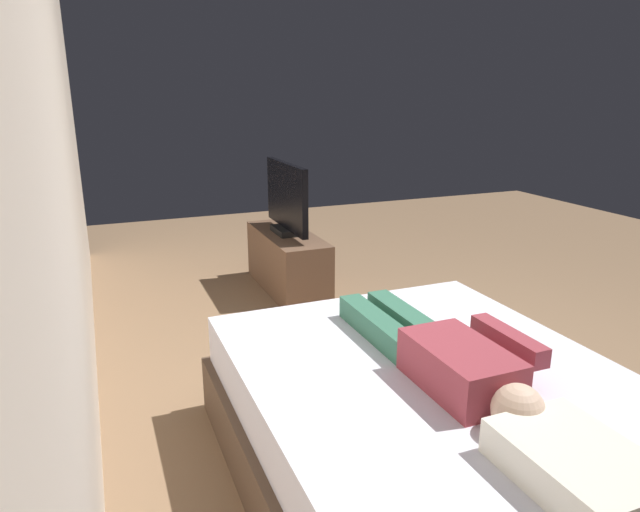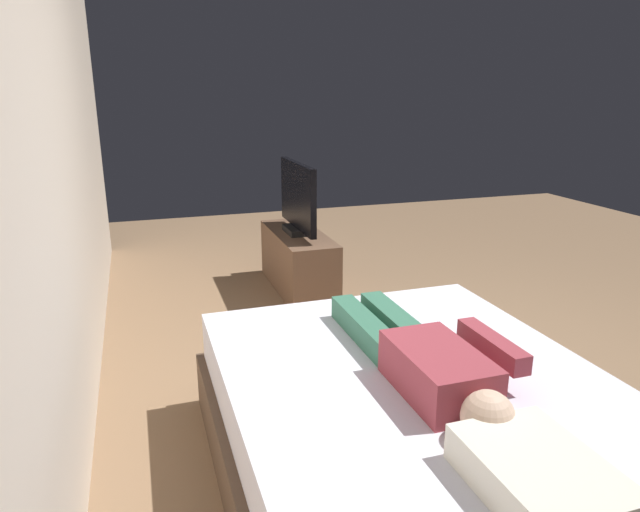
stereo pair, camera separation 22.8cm
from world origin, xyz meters
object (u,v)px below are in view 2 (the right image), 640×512
at_px(person, 425,358).
at_px(remote, 488,345).
at_px(bed, 419,440).
at_px(tv_stand, 298,261).
at_px(pillow, 540,477).
at_px(tv, 298,199).

height_order(person, remote, person).
bearing_deg(remote, bed, 112.86).
xyz_separation_m(bed, person, (0.03, -0.02, 0.36)).
height_order(bed, tv_stand, bed).
height_order(person, tv_stand, person).
xyz_separation_m(pillow, person, (0.73, -0.02, 0.02)).
bearing_deg(remote, tv, 4.38).
relative_size(pillow, person, 0.38).
relative_size(bed, person, 1.62).
relative_size(pillow, tv_stand, 0.44).
height_order(pillow, person, person).
bearing_deg(tv, bed, 174.84).
xyz_separation_m(person, tv_stand, (2.61, -0.22, -0.37)).
distance_m(bed, pillow, 0.78).
distance_m(pillow, person, 0.73).
bearing_deg(remote, tv_stand, 4.38).
bearing_deg(person, remote, -69.53).
relative_size(pillow, remote, 3.20).
height_order(remote, tv, tv).
height_order(person, tv, tv).
bearing_deg(pillow, person, -1.74).
distance_m(person, tv_stand, 2.65).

